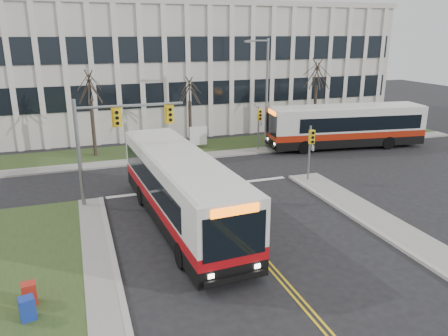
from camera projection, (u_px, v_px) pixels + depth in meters
ground at (248, 241)px, 21.00m from camera, size 120.00×120.00×0.00m
sidewalk_cross at (235, 153)px, 36.26m from camera, size 44.00×1.60×0.14m
building_lawn at (224, 145)px, 38.79m from camera, size 44.00×5.00×0.12m
office_building at (188, 67)px, 47.86m from camera, size 40.00×16.00×12.00m
mast_arm_signal at (108, 133)px, 24.45m from camera, size 6.11×0.38×6.20m
signal_pole_near at (310, 146)px, 28.74m from camera, size 0.34×0.39×3.80m
signal_pole_far at (259, 122)px, 36.41m from camera, size 0.34×0.39×3.80m
streetlight at (265, 88)px, 36.59m from camera, size 2.15×0.25×9.20m
directory_sign at (198, 136)px, 37.23m from camera, size 1.50×0.12×2.00m
tree_left at (90, 88)px, 33.74m from camera, size 1.80×1.80×7.70m
tree_mid at (189, 92)px, 36.61m from camera, size 1.80×1.80×6.82m
tree_right at (317, 75)px, 39.87m from camera, size 1.80×1.80×8.25m
bus_main at (181, 191)px, 22.46m from camera, size 3.80×13.84×3.65m
bus_cross at (346, 127)px, 37.73m from camera, size 13.72×4.66×3.59m
newspaper_box_blue at (27, 310)px, 15.02m from camera, size 0.60×0.56×0.95m
newspaper_box_red at (30, 295)px, 15.88m from camera, size 0.55×0.51×0.95m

